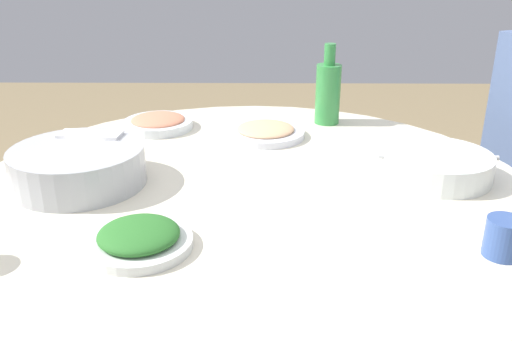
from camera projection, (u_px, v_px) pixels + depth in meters
name	position (u px, v px, depth m)	size (l,w,h in m)	color
round_dining_table	(252.00, 236.00, 1.34)	(1.32, 1.32, 0.73)	#99999E
rice_bowl	(78.00, 165.00, 1.27)	(0.30, 0.30, 0.10)	#B2B5BA
soup_bowl	(437.00, 166.00, 1.31)	(0.28, 0.25, 0.06)	white
dish_greens	(139.00, 238.00, 1.02)	(0.20, 0.20, 0.05)	silver
dish_noodles	(266.00, 131.00, 1.59)	(0.22, 0.22, 0.04)	white
dish_shrimp	(158.00, 122.00, 1.66)	(0.21, 0.21, 0.04)	silver
green_bottle	(328.00, 92.00, 1.68)	(0.08, 0.08, 0.24)	#358D42
tea_cup_far	(504.00, 238.00, 0.98)	(0.07, 0.07, 0.07)	#355293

